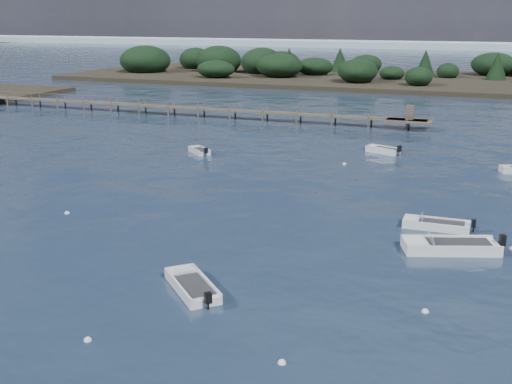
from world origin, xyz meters
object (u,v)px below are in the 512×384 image
at_px(dinghy_near_olive, 192,287).
at_px(jetty, 201,109).
at_px(tender_far_grey, 199,152).
at_px(dinghy_mid_white_a, 450,248).
at_px(dinghy_mid_white_b, 436,226).
at_px(tender_far_white, 383,151).

bearing_deg(dinghy_near_olive, jetty, 115.47).
distance_m(tender_far_grey, dinghy_mid_white_a, 29.96).
relative_size(dinghy_near_olive, dinghy_mid_white_b, 0.93).
xyz_separation_m(tender_far_white, jetty, (-25.34, 13.64, 0.82)).
bearing_deg(tender_far_grey, tender_far_white, 21.88).
height_order(tender_far_grey, dinghy_mid_white_b, dinghy_mid_white_b).
bearing_deg(tender_far_grey, jetty, 115.46).
xyz_separation_m(dinghy_near_olive, dinghy_mid_white_a, (10.74, 9.69, 0.03)).
xyz_separation_m(dinghy_mid_white_b, dinghy_mid_white_a, (1.14, -3.70, 0.03)).
relative_size(dinghy_near_olive, jetty, 0.06).
distance_m(tender_far_grey, dinghy_near_olive, 30.69).
height_order(tender_far_white, dinghy_near_olive, tender_far_white).
relative_size(tender_far_white, dinghy_near_olive, 0.88).
relative_size(tender_far_grey, dinghy_mid_white_a, 0.51).
relative_size(tender_far_grey, tender_far_white, 0.82).
bearing_deg(dinghy_near_olive, dinghy_mid_white_a, 42.05).
bearing_deg(dinghy_mid_white_a, dinghy_near_olive, -137.95).
distance_m(dinghy_near_olive, dinghy_mid_white_b, 16.48).
distance_m(dinghy_near_olive, dinghy_mid_white_a, 14.47).
bearing_deg(dinghy_near_olive, tender_far_grey, 115.48).
bearing_deg(jetty, dinghy_mid_white_b, -46.70).
bearing_deg(tender_far_white, dinghy_mid_white_b, -71.30).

